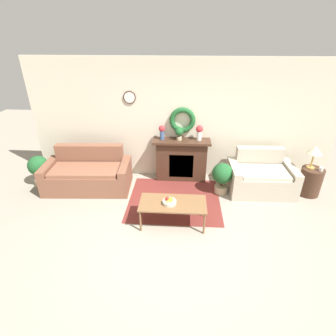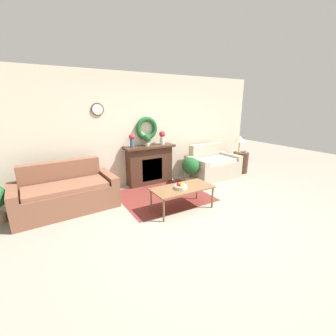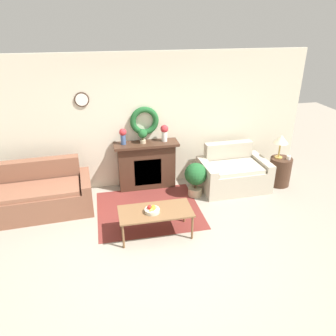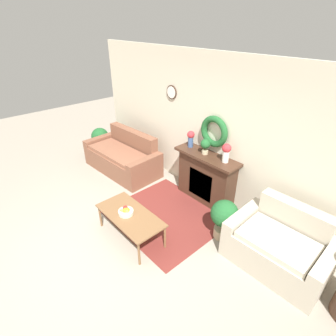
{
  "view_description": "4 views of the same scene",
  "coord_description": "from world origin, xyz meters",
  "px_view_note": "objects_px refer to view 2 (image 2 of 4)",
  "views": [
    {
      "loc": [
        0.07,
        -3.23,
        3.13
      ],
      "look_at": [
        -0.23,
        1.39,
        0.71
      ],
      "focal_mm": 28.0,
      "sensor_mm": 36.0,
      "label": 1
    },
    {
      "loc": [
        -2.35,
        -2.76,
        2.0
      ],
      "look_at": [
        -0.05,
        1.18,
        0.68
      ],
      "focal_mm": 24.0,
      "sensor_mm": 36.0,
      "label": 2
    },
    {
      "loc": [
        -0.83,
        -3.82,
        3.3
      ],
      "look_at": [
        0.24,
        1.14,
        0.91
      ],
      "focal_mm": 35.0,
      "sensor_mm": 36.0,
      "label": 3
    },
    {
      "loc": [
        2.7,
        -1.13,
        3.13
      ],
      "look_at": [
        -0.22,
        1.5,
        0.89
      ],
      "focal_mm": 28.0,
      "sensor_mm": 36.0,
      "label": 4
    }
  ],
  "objects_px": {
    "loveseat_right": "(212,166)",
    "vase_on_mantel_right": "(162,137)",
    "fireplace": "(150,164)",
    "potted_plant_floor_by_loveseat": "(191,168)",
    "fruit_bowl": "(181,186)",
    "mug": "(246,151)",
    "side_table_by_loveseat": "(240,162)",
    "couch_left": "(66,193)",
    "vase_on_mantel_left": "(132,139)",
    "potted_plant_on_mantel": "(147,139)",
    "table_lamp": "(240,139)",
    "coffee_table": "(182,189)"
  },
  "relations": [
    {
      "from": "side_table_by_loveseat",
      "to": "coffee_table",
      "type": "bearing_deg",
      "value": -157.64
    },
    {
      "from": "vase_on_mantel_left",
      "to": "potted_plant_on_mantel",
      "type": "relative_size",
      "value": 1.11
    },
    {
      "from": "vase_on_mantel_right",
      "to": "coffee_table",
      "type": "bearing_deg",
      "value": -106.39
    },
    {
      "from": "table_lamp",
      "to": "mug",
      "type": "height_order",
      "value": "table_lamp"
    },
    {
      "from": "vase_on_mantel_right",
      "to": "fruit_bowl",
      "type": "bearing_deg",
      "value": -107.91
    },
    {
      "from": "mug",
      "to": "vase_on_mantel_right",
      "type": "distance_m",
      "value": 2.6
    },
    {
      "from": "side_table_by_loveseat",
      "to": "mug",
      "type": "relative_size",
      "value": 7.39
    },
    {
      "from": "loveseat_right",
      "to": "potted_plant_floor_by_loveseat",
      "type": "xyz_separation_m",
      "value": [
        -0.86,
        -0.17,
        0.1
      ]
    },
    {
      "from": "fireplace",
      "to": "loveseat_right",
      "type": "height_order",
      "value": "fireplace"
    },
    {
      "from": "table_lamp",
      "to": "potted_plant_on_mantel",
      "type": "bearing_deg",
      "value": 171.04
    },
    {
      "from": "coffee_table",
      "to": "fruit_bowl",
      "type": "height_order",
      "value": "fruit_bowl"
    },
    {
      "from": "mug",
      "to": "side_table_by_loveseat",
      "type": "bearing_deg",
      "value": 142.13
    },
    {
      "from": "loveseat_right",
      "to": "potted_plant_floor_by_loveseat",
      "type": "distance_m",
      "value": 0.88
    },
    {
      "from": "fireplace",
      "to": "potted_plant_floor_by_loveseat",
      "type": "distance_m",
      "value": 1.05
    },
    {
      "from": "vase_on_mantel_left",
      "to": "loveseat_right",
      "type": "bearing_deg",
      "value": -10.7
    },
    {
      "from": "coffee_table",
      "to": "potted_plant_on_mantel",
      "type": "xyz_separation_m",
      "value": [
        0.05,
        1.66,
        0.75
      ]
    },
    {
      "from": "loveseat_right",
      "to": "side_table_by_loveseat",
      "type": "distance_m",
      "value": 1.02
    },
    {
      "from": "fireplace",
      "to": "loveseat_right",
      "type": "relative_size",
      "value": 0.93
    },
    {
      "from": "loveseat_right",
      "to": "vase_on_mantel_left",
      "type": "relative_size",
      "value": 4.3
    },
    {
      "from": "side_table_by_loveseat",
      "to": "couch_left",
      "type": "bearing_deg",
      "value": -179.6
    },
    {
      "from": "side_table_by_loveseat",
      "to": "potted_plant_floor_by_loveseat",
      "type": "relative_size",
      "value": 0.87
    },
    {
      "from": "fireplace",
      "to": "side_table_by_loveseat",
      "type": "bearing_deg",
      "value": -10.18
    },
    {
      "from": "couch_left",
      "to": "table_lamp",
      "type": "height_order",
      "value": "table_lamp"
    },
    {
      "from": "fireplace",
      "to": "potted_plant_floor_by_loveseat",
      "type": "bearing_deg",
      "value": -33.1
    },
    {
      "from": "mug",
      "to": "coffee_table",
      "type": "bearing_deg",
      "value": -159.66
    },
    {
      "from": "table_lamp",
      "to": "potted_plant_on_mantel",
      "type": "relative_size",
      "value": 1.73
    },
    {
      "from": "table_lamp",
      "to": "vase_on_mantel_left",
      "type": "distance_m",
      "value": 3.18
    },
    {
      "from": "loveseat_right",
      "to": "mug",
      "type": "relative_size",
      "value": 16.95
    },
    {
      "from": "side_table_by_loveseat",
      "to": "table_lamp",
      "type": "xyz_separation_m",
      "value": [
        -0.06,
        0.05,
        0.69
      ]
    },
    {
      "from": "loveseat_right",
      "to": "vase_on_mantel_right",
      "type": "bearing_deg",
      "value": 161.72
    },
    {
      "from": "fruit_bowl",
      "to": "potted_plant_floor_by_loveseat",
      "type": "height_order",
      "value": "potted_plant_floor_by_loveseat"
    },
    {
      "from": "couch_left",
      "to": "potted_plant_floor_by_loveseat",
      "type": "bearing_deg",
      "value": -4.12
    },
    {
      "from": "loveseat_right",
      "to": "fruit_bowl",
      "type": "height_order",
      "value": "loveseat_right"
    },
    {
      "from": "fruit_bowl",
      "to": "potted_plant_on_mantel",
      "type": "xyz_separation_m",
      "value": [
        0.11,
        1.69,
        0.66
      ]
    },
    {
      "from": "fruit_bowl",
      "to": "mug",
      "type": "xyz_separation_m",
      "value": [
        3.03,
        1.14,
        0.14
      ]
    },
    {
      "from": "coffee_table",
      "to": "mug",
      "type": "xyz_separation_m",
      "value": [
        2.97,
        1.1,
        0.23
      ]
    },
    {
      "from": "couch_left",
      "to": "side_table_by_loveseat",
      "type": "height_order",
      "value": "couch_left"
    },
    {
      "from": "vase_on_mantel_right",
      "to": "couch_left",
      "type": "bearing_deg",
      "value": -167.61
    },
    {
      "from": "fruit_bowl",
      "to": "side_table_by_loveseat",
      "type": "relative_size",
      "value": 0.4
    },
    {
      "from": "loveseat_right",
      "to": "potted_plant_on_mantel",
      "type": "distance_m",
      "value": 2.03
    },
    {
      "from": "fireplace",
      "to": "vase_on_mantel_left",
      "type": "height_order",
      "value": "vase_on_mantel_left"
    },
    {
      "from": "potted_plant_on_mantel",
      "to": "vase_on_mantel_left",
      "type": "bearing_deg",
      "value": 177.01
    },
    {
      "from": "couch_left",
      "to": "fruit_bowl",
      "type": "distance_m",
      "value": 2.22
    },
    {
      "from": "mug",
      "to": "vase_on_mantel_left",
      "type": "relative_size",
      "value": 0.25
    },
    {
      "from": "fireplace",
      "to": "table_lamp",
      "type": "height_order",
      "value": "table_lamp"
    },
    {
      "from": "couch_left",
      "to": "mug",
      "type": "relative_size",
      "value": 23.17
    },
    {
      "from": "vase_on_mantel_right",
      "to": "side_table_by_loveseat",
      "type": "bearing_deg",
      "value": -11.89
    },
    {
      "from": "loveseat_right",
      "to": "vase_on_mantel_left",
      "type": "height_order",
      "value": "vase_on_mantel_left"
    },
    {
      "from": "mug",
      "to": "potted_plant_on_mantel",
      "type": "height_order",
      "value": "potted_plant_on_mantel"
    },
    {
      "from": "loveseat_right",
      "to": "fruit_bowl",
      "type": "xyz_separation_m",
      "value": [
        -1.91,
        -1.3,
        0.18
      ]
    }
  ]
}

